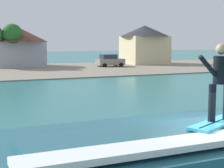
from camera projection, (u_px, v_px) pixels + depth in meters
wave_crest at (209, 160)px, 8.18m from camera, size 10.23×3.65×1.80m
surfboard at (221, 121)px, 7.77m from camera, size 2.21×1.38×0.06m
surfer at (220, 78)px, 7.60m from camera, size 1.18×0.32×1.68m
shoreline_bank at (4, 71)px, 43.38m from camera, size 120.00×23.91×0.11m
car_far_shore at (110, 61)px, 50.36m from camera, size 3.90×2.12×1.86m
house_gabled_white at (145, 43)px, 56.66m from camera, size 7.88×7.88×6.23m
house_small_cottage at (18, 45)px, 50.17m from camera, size 8.46×8.46×5.71m
tree_tall_bare at (12, 35)px, 47.22m from camera, size 2.75×2.75×6.03m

